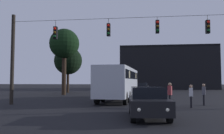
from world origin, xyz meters
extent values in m
plane|color=black|center=(0.00, 24.50, 0.00)|extent=(168.00, 168.00, 0.00)
cylinder|color=black|center=(-9.22, 12.11, 3.54)|extent=(0.28, 0.28, 7.08)
cylinder|color=black|center=(0.00, 12.11, 6.53)|extent=(18.45, 0.02, 0.02)
cylinder|color=black|center=(-5.73, 12.11, 6.27)|extent=(0.03, 0.03, 0.49)
cube|color=black|center=(-5.73, 12.11, 5.55)|extent=(0.26, 0.32, 0.95)
sphere|color=red|center=(-5.73, 11.93, 5.85)|extent=(0.20, 0.20, 0.20)
sphere|color=#5B3D0C|center=(-5.73, 11.93, 5.55)|extent=(0.20, 0.20, 0.20)
sphere|color=#0C4219|center=(-5.73, 11.93, 5.25)|extent=(0.20, 0.20, 0.20)
cylinder|color=black|center=(-1.57, 12.11, 6.33)|extent=(0.03, 0.03, 0.38)
cube|color=black|center=(-1.57, 12.11, 5.66)|extent=(0.26, 0.32, 0.95)
sphere|color=red|center=(-1.57, 11.93, 5.96)|extent=(0.20, 0.20, 0.20)
sphere|color=#5B3D0C|center=(-1.57, 11.93, 5.66)|extent=(0.20, 0.20, 0.20)
sphere|color=#0C4219|center=(-1.57, 11.93, 5.36)|extent=(0.20, 0.20, 0.20)
cylinder|color=black|center=(2.04, 12.11, 6.39)|extent=(0.03, 0.03, 0.25)
cube|color=black|center=(2.04, 12.11, 5.79)|extent=(0.26, 0.32, 0.95)
sphere|color=red|center=(2.04, 11.93, 6.09)|extent=(0.20, 0.20, 0.20)
sphere|color=#5B3D0C|center=(2.04, 11.93, 5.79)|extent=(0.20, 0.20, 0.20)
sphere|color=#0C4219|center=(2.04, 11.93, 5.49)|extent=(0.20, 0.20, 0.20)
cylinder|color=black|center=(5.57, 12.11, 6.34)|extent=(0.03, 0.03, 0.36)
cube|color=black|center=(5.57, 12.11, 5.68)|extent=(0.26, 0.32, 0.95)
sphere|color=red|center=(5.57, 11.93, 5.98)|extent=(0.20, 0.20, 0.20)
sphere|color=#5B3D0C|center=(5.57, 11.93, 5.68)|extent=(0.20, 0.20, 0.20)
sphere|color=#0C4219|center=(5.57, 11.93, 5.38)|extent=(0.20, 0.20, 0.20)
cube|color=#B7BCC6|center=(-1.19, 17.00, 1.75)|extent=(3.26, 11.15, 2.50)
cube|color=black|center=(-1.19, 17.00, 2.36)|extent=(3.26, 10.49, 0.70)
cylinder|color=black|center=(-2.02, 21.03, 0.50)|extent=(0.35, 1.02, 1.00)
cylinder|color=black|center=(0.20, 20.88, 0.50)|extent=(0.35, 1.02, 1.00)
cylinder|color=black|center=(-2.45, 14.89, 0.50)|extent=(0.35, 1.02, 1.00)
cylinder|color=black|center=(-0.23, 14.73, 0.50)|extent=(0.35, 1.02, 1.00)
cylinder|color=black|center=(-2.59, 12.91, 0.50)|extent=(0.35, 1.02, 1.00)
cylinder|color=black|center=(-0.37, 12.76, 0.50)|extent=(0.35, 1.02, 1.00)
cube|color=beige|center=(-0.96, 20.30, 2.36)|extent=(2.61, 0.98, 0.56)
cube|color=beige|center=(-1.38, 14.26, 2.36)|extent=(2.61, 0.98, 0.56)
cube|color=black|center=(1.12, 7.05, 0.66)|extent=(2.08, 4.41, 0.68)
cube|color=black|center=(1.11, 7.20, 1.26)|extent=(1.74, 2.42, 0.52)
cylinder|color=black|center=(2.00, 5.69, 0.32)|extent=(0.26, 0.65, 0.64)
cylinder|color=black|center=(0.42, 5.58, 0.32)|extent=(0.26, 0.65, 0.64)
cylinder|color=black|center=(1.81, 8.52, 0.32)|extent=(0.26, 0.65, 0.64)
cylinder|color=black|center=(0.23, 8.41, 0.32)|extent=(0.26, 0.65, 0.64)
sphere|color=white|center=(1.83, 4.99, 0.66)|extent=(0.18, 0.18, 0.18)
sphere|color=white|center=(0.68, 4.92, 0.66)|extent=(0.18, 0.18, 0.18)
cube|color=#2D2D33|center=(1.07, 31.18, 0.66)|extent=(2.27, 4.47, 0.68)
cube|color=black|center=(1.05, 31.03, 1.26)|extent=(1.83, 2.48, 0.52)
cylinder|color=black|center=(0.44, 32.68, 0.32)|extent=(0.29, 0.66, 0.64)
cylinder|color=black|center=(2.01, 32.51, 0.32)|extent=(0.29, 0.66, 0.64)
cylinder|color=black|center=(0.13, 29.86, 0.32)|extent=(0.29, 0.66, 0.64)
cylinder|color=black|center=(1.70, 29.69, 0.32)|extent=(0.29, 0.66, 0.64)
sphere|color=white|center=(0.73, 33.33, 0.66)|extent=(0.18, 0.18, 0.18)
sphere|color=white|center=(1.88, 33.21, 0.66)|extent=(0.18, 0.18, 0.18)
cylinder|color=black|center=(4.17, 11.41, 0.39)|extent=(0.14, 0.14, 0.78)
cylinder|color=black|center=(4.20, 11.57, 0.39)|extent=(0.14, 0.14, 0.78)
cube|color=silver|center=(4.19, 11.49, 1.07)|extent=(0.30, 0.40, 0.58)
sphere|color=#8C6B51|center=(4.19, 11.49, 1.46)|extent=(0.21, 0.21, 0.21)
cylinder|color=black|center=(2.83, 11.76, 0.42)|extent=(0.14, 0.14, 0.84)
cylinder|color=black|center=(2.78, 11.61, 0.42)|extent=(0.14, 0.14, 0.84)
cube|color=maroon|center=(2.81, 11.68, 1.16)|extent=(0.35, 0.42, 0.63)
sphere|color=#8C6B51|center=(2.81, 11.68, 1.59)|extent=(0.23, 0.23, 0.23)
cylinder|color=black|center=(5.45, 13.07, 0.40)|extent=(0.14, 0.14, 0.80)
cylinder|color=black|center=(5.50, 13.23, 0.40)|extent=(0.14, 0.14, 0.80)
cube|color=#4C4C56|center=(5.47, 13.15, 1.10)|extent=(0.34, 0.42, 0.60)
sphere|color=#8C6B51|center=(5.47, 13.15, 1.50)|extent=(0.22, 0.22, 0.22)
cube|color=black|center=(6.77, 49.40, 4.42)|extent=(20.43, 12.84, 8.85)
cube|color=black|center=(6.77, 49.40, 9.10)|extent=(20.43, 12.84, 0.50)
cylinder|color=#2D2116|center=(-10.19, 28.91, 1.71)|extent=(0.37, 0.37, 3.42)
sphere|color=black|center=(-10.19, 28.91, 4.92)|extent=(4.27, 4.27, 4.27)
cylinder|color=#2D2116|center=(-9.06, 23.82, 2.67)|extent=(0.56, 0.56, 5.34)
sphere|color=black|center=(-9.06, 23.82, 6.70)|extent=(3.89, 3.89, 3.89)
camera|label=1|loc=(0.73, -4.43, 1.85)|focal=36.08mm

